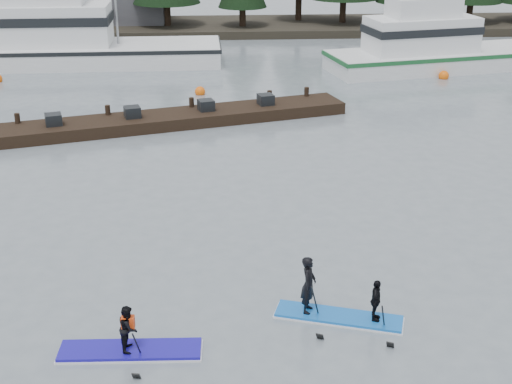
{
  "coord_description": "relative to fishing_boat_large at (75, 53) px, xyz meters",
  "views": [
    {
      "loc": [
        -1.3,
        -15.18,
        9.96
      ],
      "look_at": [
        0.0,
        6.0,
        1.1
      ],
      "focal_mm": 50.0,
      "sensor_mm": 36.0,
      "label": 1
    }
  ],
  "objects": [
    {
      "name": "fishing_boat_medium",
      "position": [
        22.64,
        -2.65,
        -0.12
      ],
      "size": [
        15.07,
        7.07,
        8.64
      ],
      "rotation": [
        0.0,
        0.0,
        0.21
      ],
      "color": "white",
      "rests_on": "ground"
    },
    {
      "name": "treeline",
      "position": [
        10.0,
        11.55,
        -0.74
      ],
      "size": [
        60.0,
        4.0,
        8.0
      ],
      "primitive_type": null,
      "color": "black",
      "rests_on": "ground"
    },
    {
      "name": "ground",
      "position": [
        10.0,
        -30.45,
        -0.74
      ],
      "size": [
        160.0,
        160.0,
        0.0
      ],
      "primitive_type": "plane",
      "color": "slate",
      "rests_on": "ground"
    },
    {
      "name": "paddleboard_solo",
      "position": [
        6.61,
        -31.46,
        -0.38
      ],
      "size": [
        3.34,
        1.11,
        1.76
      ],
      "rotation": [
        0.0,
        0.0,
        -0.03
      ],
      "color": "#1911A3",
      "rests_on": "ground"
    },
    {
      "name": "fishing_boat_large",
      "position": [
        0.0,
        0.0,
        0.0
      ],
      "size": [
        17.32,
        5.1,
        9.77
      ],
      "rotation": [
        0.0,
        0.0,
        0.02
      ],
      "color": "white",
      "rests_on": "ground"
    },
    {
      "name": "buoy_b",
      "position": [
        7.99,
        -7.94,
        -0.74
      ],
      "size": [
        0.56,
        0.56,
        0.56
      ],
      "primitive_type": "sphere",
      "color": "#FF640C",
      "rests_on": "ground"
    },
    {
      "name": "paddleboard_duo",
      "position": [
        11.66,
        -30.28,
        -0.2
      ],
      "size": [
        3.28,
        1.8,
        2.17
      ],
      "rotation": [
        0.0,
        0.0,
        -0.31
      ],
      "color": "blue",
      "rests_on": "ground"
    },
    {
      "name": "buoy_c",
      "position": [
        22.23,
        -5.21,
        -0.74
      ],
      "size": [
        0.6,
        0.6,
        0.6
      ],
      "primitive_type": "sphere",
      "color": "#FF640C",
      "rests_on": "ground"
    },
    {
      "name": "floating_dock",
      "position": [
        6.91,
        -13.36,
        -0.46
      ],
      "size": [
        16.5,
        6.67,
        0.55
      ],
      "primitive_type": "cube",
      "rotation": [
        0.0,
        0.0,
        0.28
      ],
      "color": "black",
      "rests_on": "ground"
    },
    {
      "name": "far_shore",
      "position": [
        10.0,
        11.55,
        -0.44
      ],
      "size": [
        70.0,
        8.0,
        0.6
      ],
      "primitive_type": "cube",
      "color": "#2D281E",
      "rests_on": "ground"
    }
  ]
}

